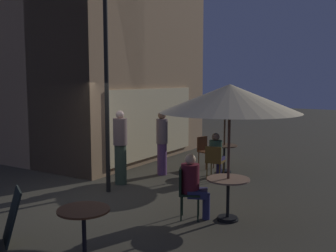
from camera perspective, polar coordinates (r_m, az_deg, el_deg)
The scene contains 15 objects.
ground_plane at distance 8.79m, azimuth -10.00°, elevation -10.35°, with size 60.00×60.00×0.00m, color #3B372B.
cafe_building at distance 13.52m, azimuth -14.55°, elevation 14.36°, with size 6.19×8.31×8.84m.
street_lamp_near_corner at distance 8.99m, azimuth -9.04°, elevation 13.10°, with size 0.39×0.39×4.77m.
cafe_table_0 at distance 11.03m, azimuth 8.17°, elevation -3.85°, with size 0.72×0.72×0.77m.
cafe_table_1 at distance 7.33m, azimuth 8.72°, elevation -9.00°, with size 0.79×0.79×0.78m.
cafe_table_2 at distance 5.74m, azimuth -12.12°, elevation -13.73°, with size 0.73×0.73×0.79m.
patio_umbrella_0 at distance 10.86m, azimuth 8.29°, elevation 3.52°, with size 2.22×2.22×2.21m.
patio_umbrella_1 at distance 7.07m, azimuth 8.96°, elevation 3.93°, with size 2.52×2.52×2.49m.
cafe_chair_0 at distance 11.57m, azimuth 5.29°, elevation -3.31°, with size 0.49×0.49×0.91m.
cafe_chair_1 at distance 10.23m, azimuth 6.76°, elevation -4.82°, with size 0.48×0.48×0.87m.
cafe_chair_2 at distance 7.34m, azimuth 2.53°, elevation -8.99°, with size 0.51×0.51×0.97m.
patron_seated_0 at distance 10.33m, azimuth 7.02°, elevation -3.84°, with size 0.53×0.37×1.20m.
patron_seated_1 at distance 7.30m, azimuth 3.66°, elevation -8.16°, with size 0.46×0.53×1.22m.
patron_standing_2 at distance 10.60m, azimuth -0.88°, elevation -2.40°, with size 0.31×0.31×1.73m.
patron_standing_3 at distance 9.72m, azimuth -6.93°, elevation -3.06°, with size 0.34×0.34×1.83m.
Camera 1 is at (-6.23, -5.65, 2.56)m, focal length 41.96 mm.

